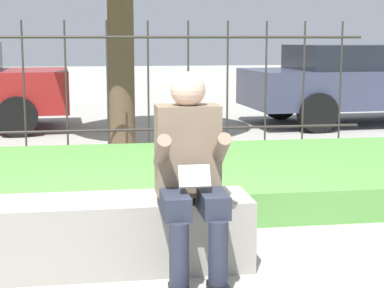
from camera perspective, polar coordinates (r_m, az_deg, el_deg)
ground_plane at (r=4.19m, az=-5.83°, el=-10.85°), size 60.00×60.00×0.00m
stone_bench at (r=4.13m, az=-11.21°, el=-8.37°), size 2.34×0.48×0.45m
person_seated_reader at (r=3.78m, az=-0.15°, el=-2.28°), size 0.42×0.73×1.25m
grass_berm at (r=6.05m, az=-6.88°, el=-3.20°), size 8.42×2.54×0.27m
iron_fence at (r=7.85m, az=-7.51°, el=5.06°), size 6.42×0.03×1.66m
car_parked_right at (r=11.36m, az=15.47°, el=5.41°), size 4.36×2.10×1.34m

